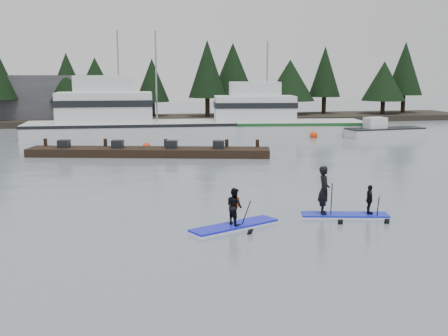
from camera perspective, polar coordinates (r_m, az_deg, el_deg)
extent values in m
plane|color=gray|center=(19.63, 3.61, -6.08)|extent=(160.00, 160.00, 0.00)
cube|color=#2D281E|center=(60.62, -7.01, 4.90)|extent=(70.00, 8.00, 0.60)
cube|color=#4C4C51|center=(62.90, -20.11, 6.57)|extent=(18.00, 6.00, 5.00)
cube|color=silver|center=(47.36, -9.46, 3.27)|extent=(17.21, 5.60, 2.27)
cube|color=white|center=(47.23, -12.03, 6.05)|extent=(7.81, 3.79, 2.45)
cylinder|color=gray|center=(47.09, -10.68, 9.10)|extent=(0.14, 0.14, 7.40)
cube|color=silver|center=(48.66, 5.21, 3.53)|extent=(15.46, 6.34, 2.14)
cube|color=white|center=(48.23, 3.12, 6.06)|extent=(7.12, 4.00, 2.14)
cylinder|color=gray|center=(48.27, 4.40, 8.76)|extent=(0.14, 0.14, 6.72)
cube|color=silver|center=(48.43, 16.04, 3.49)|extent=(6.69, 2.62, 0.76)
cube|color=black|center=(36.39, -7.66, 1.62)|extent=(15.53, 5.79, 0.52)
sphere|color=red|center=(39.65, -7.86, 1.91)|extent=(0.57, 0.57, 0.57)
sphere|color=red|center=(46.77, 9.10, 3.06)|extent=(0.61, 0.61, 0.61)
cube|color=#161AD5|center=(19.58, 1.06, -5.91)|extent=(3.39, 2.14, 0.13)
imported|color=black|center=(19.40, 1.07, -3.90)|extent=(0.71, 0.77, 1.29)
cube|color=#ED5113|center=(19.37, 1.07, -3.45)|extent=(0.36, 0.31, 0.32)
cylinder|color=black|center=(19.50, 2.04, -5.23)|extent=(0.29, 0.86, 1.50)
cube|color=#1523CD|center=(21.52, 12.16, -4.70)|extent=(3.30, 1.48, 0.11)
imported|color=black|center=(21.17, 10.12, -2.21)|extent=(0.57, 0.74, 1.80)
cylinder|color=black|center=(21.09, 10.85, -3.49)|extent=(0.40, 0.94, 1.68)
imported|color=black|center=(21.57, 14.57, -3.11)|extent=(0.41, 0.69, 1.10)
cylinder|color=black|center=(21.52, 15.30, -4.45)|extent=(0.34, 0.81, 1.44)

